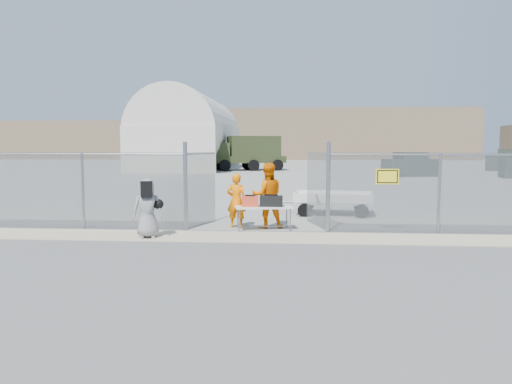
# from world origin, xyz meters

# --- Properties ---
(ground) EXTENTS (160.00, 160.00, 0.00)m
(ground) POSITION_xyz_m (0.00, 0.00, 0.00)
(ground) COLOR #5B5B5B
(tarmac_inside) EXTENTS (160.00, 80.00, 0.01)m
(tarmac_inside) POSITION_xyz_m (0.00, 42.00, 0.01)
(tarmac_inside) COLOR gray
(tarmac_inside) RESTS_ON ground
(dirt_strip) EXTENTS (44.00, 1.60, 0.01)m
(dirt_strip) POSITION_xyz_m (0.00, 1.00, 0.01)
(dirt_strip) COLOR #C5B692
(dirt_strip) RESTS_ON ground
(distant_hills) EXTENTS (140.00, 6.00, 9.00)m
(distant_hills) POSITION_xyz_m (5.00, 78.00, 4.50)
(distant_hills) COLOR #7F684F
(distant_hills) RESTS_ON ground
(chain_link_fence) EXTENTS (40.00, 0.20, 2.20)m
(chain_link_fence) POSITION_xyz_m (0.00, 2.00, 1.10)
(chain_link_fence) COLOR gray
(chain_link_fence) RESTS_ON ground
(quonset_hangar) EXTENTS (9.00, 18.00, 8.00)m
(quonset_hangar) POSITION_xyz_m (-10.00, 40.00, 4.00)
(quonset_hangar) COLOR beige
(quonset_hangar) RESTS_ON ground
(folding_table) EXTENTS (1.71, 0.99, 0.68)m
(folding_table) POSITION_xyz_m (0.21, 2.13, 0.34)
(folding_table) COLOR white
(folding_table) RESTS_ON ground
(orange_bag) EXTENTS (0.49, 0.35, 0.29)m
(orange_bag) POSITION_xyz_m (-0.18, 2.11, 0.83)
(orange_bag) COLOR #E64628
(orange_bag) RESTS_ON folding_table
(black_duffel) EXTENTS (0.64, 0.39, 0.30)m
(black_duffel) POSITION_xyz_m (0.42, 2.16, 0.83)
(black_duffel) COLOR black
(black_duffel) RESTS_ON folding_table
(security_worker_left) EXTENTS (0.63, 0.47, 1.59)m
(security_worker_left) POSITION_xyz_m (-0.61, 2.46, 0.80)
(security_worker_left) COLOR #FF7800
(security_worker_left) RESTS_ON ground
(security_worker_right) EXTENTS (1.04, 0.88, 1.90)m
(security_worker_right) POSITION_xyz_m (0.29, 2.56, 0.95)
(security_worker_right) COLOR #FF7800
(security_worker_right) RESTS_ON ground
(visitor) EXTENTS (0.84, 0.63, 1.55)m
(visitor) POSITION_xyz_m (-2.71, 0.70, 0.77)
(visitor) COLOR gray
(visitor) RESTS_ON ground
(utility_trailer) EXTENTS (3.61, 2.09, 0.84)m
(utility_trailer) POSITION_xyz_m (2.42, 5.56, 0.42)
(utility_trailer) COLOR white
(utility_trailer) RESTS_ON ground
(military_truck) EXTENTS (7.55, 4.72, 3.38)m
(military_truck) POSITION_xyz_m (-3.55, 37.25, 1.69)
(military_truck) COLOR #2E371B
(military_truck) RESTS_ON ground
(parked_vehicle_near) EXTENTS (4.47, 2.97, 1.86)m
(parked_vehicle_near) POSITION_xyz_m (10.11, 28.30, 0.93)
(parked_vehicle_near) COLOR #2A3329
(parked_vehicle_near) RESTS_ON ground
(parked_vehicle_mid) EXTENTS (5.05, 3.53, 2.09)m
(parked_vehicle_mid) POSITION_xyz_m (21.76, 37.76, 1.04)
(parked_vehicle_mid) COLOR #2A3329
(parked_vehicle_mid) RESTS_ON ground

